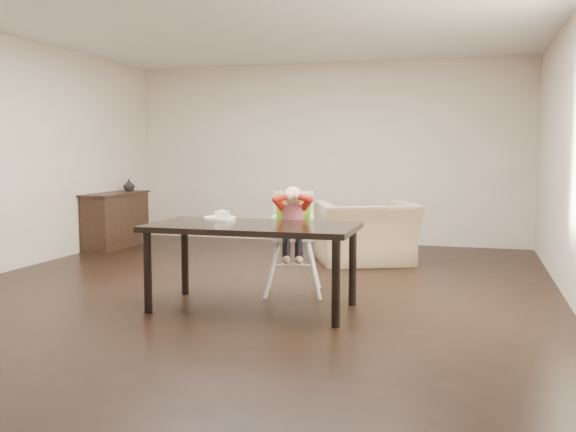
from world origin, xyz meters
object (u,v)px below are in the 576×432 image
(high_chair, at_px, (293,218))
(sideboard, at_px, (116,220))
(dining_table, at_px, (252,233))
(armchair, at_px, (366,222))

(high_chair, bearing_deg, sideboard, 132.27)
(dining_table, height_order, sideboard, sideboard)
(high_chair, bearing_deg, dining_table, -117.08)
(dining_table, distance_m, high_chair, 0.74)
(dining_table, bearing_deg, high_chair, 76.83)
(armchair, height_order, sideboard, armchair)
(high_chair, height_order, armchair, high_chair)
(armchair, distance_m, sideboard, 3.68)
(sideboard, bearing_deg, armchair, -5.28)
(high_chair, height_order, sideboard, high_chair)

